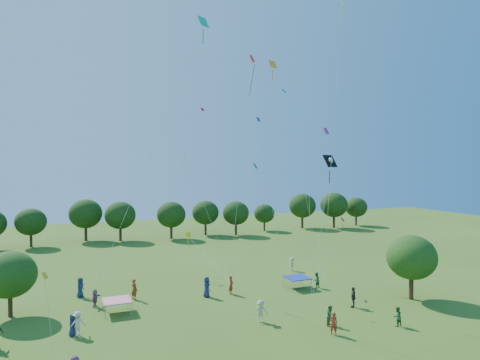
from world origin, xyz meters
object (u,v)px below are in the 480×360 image
tent_red_stripe (117,301)px  pirate_kite (330,163)px  red_high_kite (249,98)px  near_tree_north (10,275)px  near_tree_east (412,257)px  tent_blue (297,278)px

tent_red_stripe → pirate_kite: bearing=-14.3°
red_high_kite → near_tree_north: bearing=172.8°
near_tree_east → pirate_kite: (-7.48, 1.88, 8.50)m
tent_red_stripe → red_high_kite: size_ratio=0.10×
near_tree_east → tent_blue: near_tree_east is taller
red_high_kite → tent_red_stripe: bearing=179.7°
near_tree_north → red_high_kite: bearing=-7.2°
tent_red_stripe → tent_blue: size_ratio=1.00×
near_tree_east → pirate_kite: bearing=165.9°
near_tree_north → pirate_kite: bearing=-15.1°
near_tree_east → tent_blue: 10.77m
near_tree_north → pirate_kite: pirate_kite is taller
near_tree_east → red_high_kite: (-13.28, 6.27, 14.38)m
tent_blue → pirate_kite: 12.34m
near_tree_north → tent_red_stripe: size_ratio=2.38×
tent_blue → pirate_kite: (0.29, -5.05, 11.25)m
near_tree_north → red_high_kite: 24.71m
pirate_kite → red_high_kite: size_ratio=0.56×
red_high_kite → near_tree_east: bearing=-25.3°
tent_red_stripe → red_high_kite: bearing=-0.3°
near_tree_north → pirate_kite: (25.43, -6.85, 8.91)m
near_tree_east → tent_red_stripe: (-24.96, 6.34, -2.76)m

